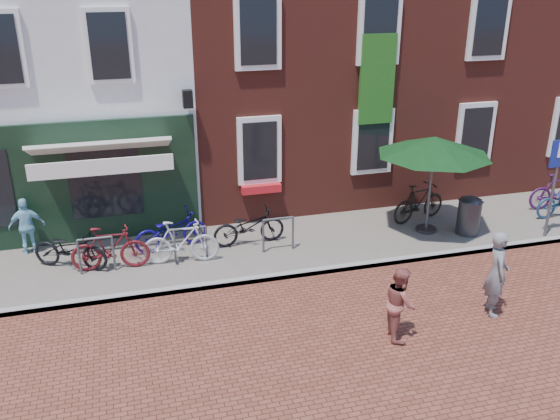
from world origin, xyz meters
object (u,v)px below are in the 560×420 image
object	(u,v)px
parasol	(435,142)
bicycle_1	(110,248)
litter_bin	(469,213)
cafe_person	(27,226)
parking_sign	(557,169)
woman	(497,273)
bicycle_7	(558,191)
bicycle_2	(171,230)
bicycle_3	(181,242)
bicycle_4	(249,226)
boy	(400,303)
bicycle_0	(70,249)
bicycle_5	(419,202)

from	to	relation	value
parasol	bicycle_1	xyz separation A→B (m)	(-7.54, -0.03, -1.77)
litter_bin	cafe_person	distance (m)	10.38
parking_sign	woman	size ratio (longest dim) A/B	1.58
woman	litter_bin	bearing A→B (deg)	-3.69
bicycle_1	bicycle_7	size ratio (longest dim) A/B	1.00
bicycle_2	bicycle_7	xyz separation A→B (m)	(10.30, -0.29, 0.05)
parking_sign	woman	world-z (taller)	parking_sign
litter_bin	cafe_person	world-z (taller)	cafe_person
bicycle_3	woman	bearing A→B (deg)	-116.09
parasol	bicycle_2	xyz separation A→B (m)	(-6.19, 0.68, -1.82)
parasol	bicycle_7	xyz separation A→B (m)	(4.11, 0.39, -1.77)
parasol	bicycle_4	distance (m)	4.78
parking_sign	bicycle_3	distance (m)	8.83
bicycle_2	bicycle_4	world-z (taller)	same
parasol	woman	world-z (taller)	parasol
boy	bicycle_3	bearing A→B (deg)	53.63
parking_sign	bicycle_7	xyz separation A→B (m)	(1.47, 1.45, -1.22)
parking_sign	parasol	size ratio (longest dim) A/B	0.99
litter_bin	bicycle_7	xyz separation A→B (m)	(3.21, 0.80, -0.03)
cafe_person	bicycle_1	distance (m)	2.23
bicycle_4	bicycle_2	bearing A→B (deg)	78.59
bicycle_0	bicycle_1	size ratio (longest dim) A/B	1.03
bicycle_1	bicycle_2	size ratio (longest dim) A/B	0.97
woman	bicycle_1	distance (m)	7.88
parasol	cafe_person	bearing A→B (deg)	172.07
bicycle_1	cafe_person	bearing A→B (deg)	57.70
woman	bicycle_4	distance (m)	5.60
bicycle_7	woman	bearing A→B (deg)	136.36
bicycle_1	bicycle_4	distance (m)	3.18
bicycle_3	bicycle_4	bearing A→B (deg)	-65.45
parasol	bicycle_3	bearing A→B (deg)	-178.98
litter_bin	bicycle_3	world-z (taller)	litter_bin
boy	bicycle_0	bearing A→B (deg)	65.60
bicycle_2	bicycle_7	size ratio (longest dim) A/B	1.03
parking_sign	cafe_person	bearing A→B (deg)	168.85
parasol	boy	xyz separation A→B (m)	(-2.63, -3.84, -1.68)
parking_sign	bicycle_3	xyz separation A→B (m)	(-8.69, 0.95, -1.22)
parking_sign	litter_bin	bearing A→B (deg)	159.26
litter_bin	bicycle_4	xyz separation A→B (m)	(-5.30, 0.84, -0.08)
bicycle_0	bicycle_4	xyz separation A→B (m)	(3.98, 0.17, 0.00)
bicycle_7	parasol	bearing A→B (deg)	101.11
bicycle_7	bicycle_1	bearing A→B (deg)	97.70
bicycle_1	bicycle_7	world-z (taller)	same
bicycle_2	litter_bin	bearing A→B (deg)	-110.60
parasol	bicycle_4	xyz separation A→B (m)	(-4.40, 0.44, -1.82)
parking_sign	bicycle_0	xyz separation A→B (m)	(-11.03, 1.33, -1.27)
bicycle_4	bicycle_3	bearing A→B (deg)	104.73
litter_bin	bicycle_5	world-z (taller)	litter_bin
bicycle_4	cafe_person	bearing A→B (deg)	76.50
bicycle_4	litter_bin	bearing A→B (deg)	-102.56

